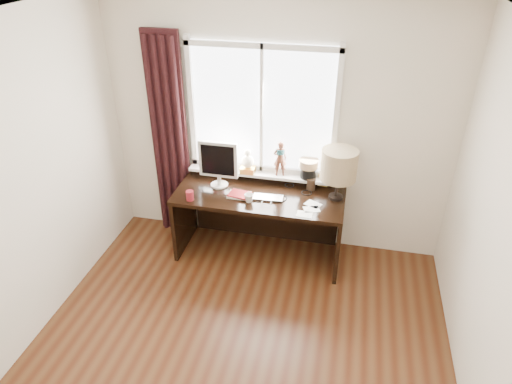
% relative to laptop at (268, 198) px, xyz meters
% --- Properties ---
extents(floor, '(3.50, 4.00, 0.00)m').
position_rel_laptop_xyz_m(floor, '(-0.00, -1.56, -0.76)').
color(floor, '#4F2E17').
rests_on(floor, ground).
extents(ceiling, '(3.50, 4.00, 0.00)m').
position_rel_laptop_xyz_m(ceiling, '(-0.00, -1.56, 1.84)').
color(ceiling, white).
rests_on(ceiling, wall_back).
extents(wall_back, '(3.50, 0.00, 2.60)m').
position_rel_laptop_xyz_m(wall_back, '(-0.00, 0.44, 0.54)').
color(wall_back, beige).
rests_on(wall_back, ground).
extents(laptop, '(0.31, 0.20, 0.02)m').
position_rel_laptop_xyz_m(laptop, '(0.00, 0.00, 0.00)').
color(laptop, silver).
rests_on(laptop, desk).
extents(mug, '(0.11, 0.10, 0.09)m').
position_rel_laptop_xyz_m(mug, '(-0.17, -0.10, 0.03)').
color(mug, white).
rests_on(mug, desk).
extents(red_cup, '(0.07, 0.07, 0.10)m').
position_rel_laptop_xyz_m(red_cup, '(-0.74, -0.19, 0.04)').
color(red_cup, maroon).
rests_on(red_cup, desk).
extents(window, '(1.52, 0.20, 1.40)m').
position_rel_laptop_xyz_m(window, '(-0.14, 0.39, 0.55)').
color(window, white).
rests_on(window, ground).
extents(curtain, '(0.38, 0.09, 2.25)m').
position_rel_laptop_xyz_m(curtain, '(-1.14, 0.34, 0.35)').
color(curtain, black).
rests_on(curtain, floor).
extents(desk, '(1.70, 0.70, 0.75)m').
position_rel_laptop_xyz_m(desk, '(-0.10, 0.16, -0.26)').
color(desk, black).
rests_on(desk, floor).
extents(monitor, '(0.40, 0.18, 0.49)m').
position_rel_laptop_xyz_m(monitor, '(-0.55, 0.15, 0.27)').
color(monitor, beige).
rests_on(monitor, desk).
extents(notebook_stack, '(0.24, 0.18, 0.03)m').
position_rel_laptop_xyz_m(notebook_stack, '(-0.29, -0.01, 0.00)').
color(notebook_stack, beige).
rests_on(notebook_stack, desk).
extents(brush_holder, '(0.09, 0.09, 0.25)m').
position_rel_laptop_xyz_m(brush_holder, '(0.39, 0.27, 0.05)').
color(brush_holder, black).
rests_on(brush_holder, desk).
extents(icon_frame, '(0.10, 0.03, 0.13)m').
position_rel_laptop_xyz_m(icon_frame, '(0.50, 0.37, 0.05)').
color(icon_frame, gold).
rests_on(icon_frame, desk).
extents(table_lamp, '(0.35, 0.35, 0.52)m').
position_rel_laptop_xyz_m(table_lamp, '(0.65, 0.15, 0.35)').
color(table_lamp, black).
rests_on(table_lamp, desk).
extents(loose_papers, '(0.23, 0.33, 0.00)m').
position_rel_laptop_xyz_m(loose_papers, '(0.42, -0.10, -0.01)').
color(loose_papers, white).
rests_on(loose_papers, desk).
extents(desk_cables, '(0.40, 0.42, 0.01)m').
position_rel_laptop_xyz_m(desk_cables, '(0.20, 0.15, -0.01)').
color(desk_cables, black).
rests_on(desk_cables, desk).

